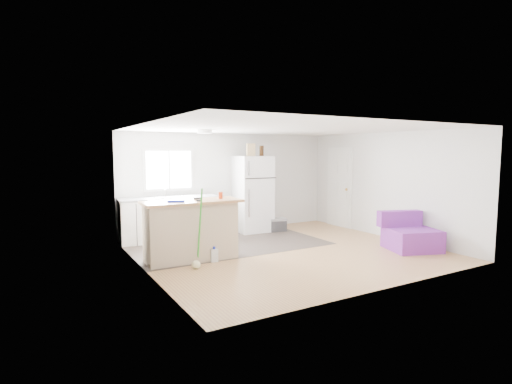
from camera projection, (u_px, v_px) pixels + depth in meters
room at (287, 191)px, 7.74m from camera, size 5.51×5.01×2.41m
vinyl_zone at (226, 243)px, 8.58m from camera, size 4.05×2.50×0.00m
window at (169, 170)px, 9.08m from camera, size 1.18×0.06×0.98m
interior_door at (339, 188)px, 10.45m from camera, size 0.11×0.92×2.10m
ceiling_fixture at (205, 132)px, 8.07m from camera, size 0.30×0.30×0.07m
kitchen_cabinets at (169, 218)px, 8.85m from camera, size 2.20×0.86×1.25m
peninsula at (191, 230)px, 7.19m from camera, size 1.78×0.72×1.09m
refrigerator at (253, 194)px, 9.79m from camera, size 0.86×0.81×1.85m
cooler at (277, 225)px, 9.84m from camera, size 0.47×0.36×0.33m
purple_seat at (410, 236)px, 8.00m from camera, size 1.15×1.14×0.75m
cleaner_jug at (214, 255)px, 7.11m from camera, size 0.14×0.10×0.28m
mop at (197, 254)px, 6.73m from camera, size 0.24×0.38×1.37m
red_cup at (221, 195)px, 7.44m from camera, size 0.10×0.10×0.12m
blue_tray at (176, 201)px, 6.98m from camera, size 0.36×0.31×0.04m
tool_a at (197, 198)px, 7.33m from camera, size 0.15×0.09×0.03m
tool_b at (199, 200)px, 7.04m from camera, size 0.11×0.06×0.03m
cardboard_box at (251, 150)px, 9.59m from camera, size 0.22×0.14×0.30m
bottle_left at (261, 151)px, 9.66m from camera, size 0.09×0.09×0.25m
bottle_right at (262, 151)px, 9.79m from camera, size 0.08×0.08×0.25m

